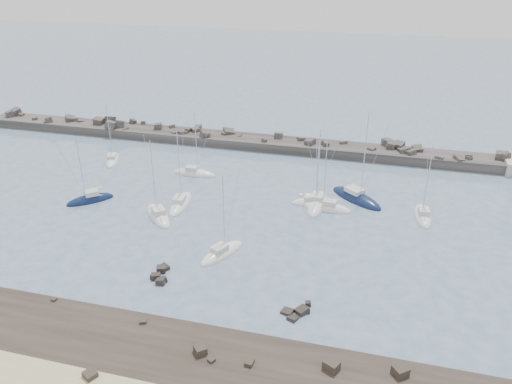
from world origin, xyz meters
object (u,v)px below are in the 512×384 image
at_px(sailboat_1, 113,160).
at_px(sailboat_9, 327,208).
at_px(sailboat_3, 181,204).
at_px(sailboat_8, 356,198).
at_px(sailboat_5, 158,216).
at_px(sailboat_4, 194,174).
at_px(sailboat_10, 423,216).
at_px(sailboat_13, 312,203).
at_px(sailboat_6, 317,204).
at_px(sailboat_7, 222,253).
at_px(sailboat_2, 90,200).

relative_size(sailboat_1, sailboat_9, 0.97).
distance_m(sailboat_3, sailboat_8, 28.23).
bearing_deg(sailboat_5, sailboat_4, 91.53).
distance_m(sailboat_10, sailboat_13, 16.87).
relative_size(sailboat_1, sailboat_5, 0.90).
bearing_deg(sailboat_10, sailboat_9, -175.66).
distance_m(sailboat_6, sailboat_7, 20.02).
height_order(sailboat_1, sailboat_2, sailboat_2).
xyz_separation_m(sailboat_3, sailboat_8, (26.75, 9.01, 0.01)).
xyz_separation_m(sailboat_8, sailboat_13, (-6.70, -3.35, -0.01)).
relative_size(sailboat_4, sailboat_8, 0.78).
bearing_deg(sailboat_10, sailboat_1, 171.72).
relative_size(sailboat_2, sailboat_8, 0.76).
bearing_deg(sailboat_4, sailboat_3, -79.57).
xyz_separation_m(sailboat_8, sailboat_9, (-4.15, -4.57, -0.00)).
bearing_deg(sailboat_8, sailboat_10, -18.91).
relative_size(sailboat_5, sailboat_7, 1.09).
relative_size(sailboat_8, sailboat_9, 1.30).
xyz_separation_m(sailboat_6, sailboat_13, (-0.85, 0.31, -0.02)).
distance_m(sailboat_2, sailboat_7, 27.00).
height_order(sailboat_1, sailboat_5, sailboat_5).
bearing_deg(sailboat_2, sailboat_13, 13.16).
relative_size(sailboat_8, sailboat_13, 1.49).
distance_m(sailboat_5, sailboat_7, 14.47).
distance_m(sailboat_3, sailboat_9, 23.03).
bearing_deg(sailboat_13, sailboat_1, 168.47).
distance_m(sailboat_3, sailboat_4, 11.93).
bearing_deg(sailboat_7, sailboat_6, 59.50).
relative_size(sailboat_2, sailboat_13, 1.14).
xyz_separation_m(sailboat_1, sailboat_9, (42.21, -9.31, 0.01)).
relative_size(sailboat_1, sailboat_2, 0.98).
height_order(sailboat_2, sailboat_4, sailboat_4).
xyz_separation_m(sailboat_5, sailboat_7, (12.47, -7.34, -0.02)).
bearing_deg(sailboat_3, sailboat_5, -110.70).
height_order(sailboat_2, sailboat_10, sailboat_10).
bearing_deg(sailboat_13, sailboat_3, -164.24).
height_order(sailboat_5, sailboat_9, sailboat_5).
xyz_separation_m(sailboat_7, sailboat_9, (11.85, 16.34, 0.01)).
relative_size(sailboat_3, sailboat_6, 0.95).
xyz_separation_m(sailboat_5, sailboat_8, (28.48, 13.57, -0.00)).
bearing_deg(sailboat_2, sailboat_4, 48.83).
bearing_deg(sailboat_6, sailboat_3, -165.65).
distance_m(sailboat_3, sailboat_10, 37.33).
bearing_deg(sailboat_9, sailboat_8, 47.72).
bearing_deg(sailboat_6, sailboat_8, 32.06).
height_order(sailboat_2, sailboat_7, sailboat_7).
relative_size(sailboat_1, sailboat_6, 0.85).
height_order(sailboat_5, sailboat_10, sailboat_5).
height_order(sailboat_1, sailboat_7, sailboat_7).
xyz_separation_m(sailboat_4, sailboat_6, (23.07, -6.38, 0.02)).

